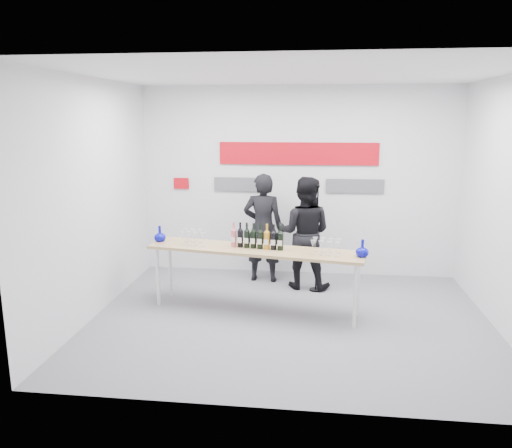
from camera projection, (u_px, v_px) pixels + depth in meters
The scene contains 12 objects.
ground at pixel (290, 319), 6.32m from camera, with size 5.00×5.00×0.00m, color slate.
back_wall at pixel (298, 182), 7.95m from camera, with size 5.00×0.04×3.00m, color silver.
signage at pixel (294, 163), 7.86m from camera, with size 3.38×0.02×0.79m.
tasting_table at pixel (255, 253), 6.46m from camera, with size 2.88×1.03×0.85m.
wine_bottles at pixel (257, 236), 6.43m from camera, with size 0.71×0.19×0.33m.
decanter_left at pixel (160, 234), 6.81m from camera, with size 0.16×0.16×0.21m, color #080A9D, non-canonical shape.
decanter_right at pixel (362, 248), 6.05m from camera, with size 0.16×0.16×0.21m, color #080A9D, non-canonical shape.
glasses_left at pixel (193, 237), 6.66m from camera, with size 0.36×0.27×0.18m.
glasses_right at pixel (326, 247), 6.18m from camera, with size 0.39×0.27×0.18m.
presenter_left at pixel (263, 228), 7.68m from camera, with size 0.61×0.40×1.68m, color black.
presenter_right at pixel (304, 233), 7.37m from camera, with size 0.81×0.63×1.67m, color black.
mic_stand at pixel (316, 259), 7.28m from camera, with size 0.18×0.18×1.58m.
Camera 1 is at (0.28, -5.94, 2.51)m, focal length 35.00 mm.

